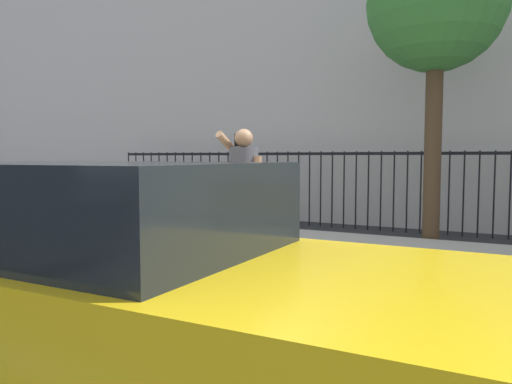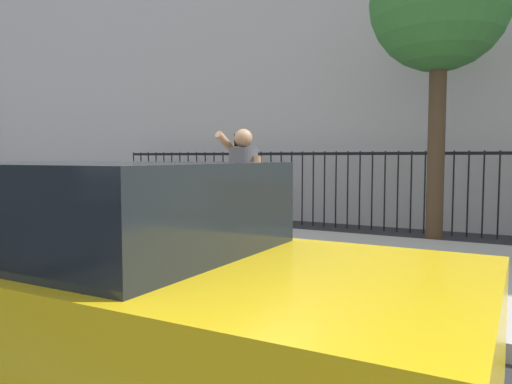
# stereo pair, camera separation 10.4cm
# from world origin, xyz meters

# --- Properties ---
(ground_plane) EXTENTS (60.00, 60.00, 0.00)m
(ground_plane) POSITION_xyz_m (0.00, 0.00, 0.00)
(ground_plane) COLOR #28282B
(sidewalk) EXTENTS (28.00, 4.40, 0.15)m
(sidewalk) POSITION_xyz_m (0.00, 2.20, 0.07)
(sidewalk) COLOR #B2ADA3
(sidewalk) RESTS_ON ground
(iron_fence) EXTENTS (12.03, 0.04, 1.60)m
(iron_fence) POSITION_xyz_m (0.00, 5.90, 1.02)
(iron_fence) COLOR black
(iron_fence) RESTS_ON ground
(taxi_yellow) EXTENTS (4.22, 1.89, 1.45)m
(taxi_yellow) POSITION_xyz_m (0.94, -1.70, 0.70)
(taxi_yellow) COLOR yellow
(taxi_yellow) RESTS_ON ground
(pedestrian_on_phone) EXTENTS (0.68, 0.49, 1.66)m
(pedestrian_on_phone) POSITION_xyz_m (0.26, 1.07, 1.11)
(pedestrian_on_phone) COLOR #936B4C
(pedestrian_on_phone) RESTS_ON sidewalk
(street_tree_near) EXTENTS (2.23, 2.23, 5.10)m
(street_tree_near) POSITION_xyz_m (1.80, 4.64, 3.93)
(street_tree_near) COLOR #4C3823
(street_tree_near) RESTS_ON ground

